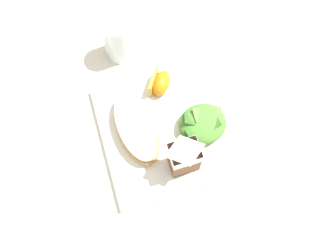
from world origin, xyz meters
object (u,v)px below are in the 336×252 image
(green_salad_pile, at_px, (203,124))
(metal_fork, at_px, (194,63))
(cheesy_pizza_bread, at_px, (136,127))
(paper_napkin, at_px, (235,209))
(white_plate, at_px, (168,129))
(orange_wedge_front, at_px, (161,83))
(drinking_clear_cup, at_px, (118,39))
(milk_carton, at_px, (184,155))

(green_salad_pile, distance_m, metal_fork, 0.17)
(cheesy_pizza_bread, bearing_deg, metal_fork, -143.62)
(cheesy_pizza_bread, height_order, paper_napkin, cheesy_pizza_bread)
(white_plate, distance_m, orange_wedge_front, 0.10)
(paper_napkin, bearing_deg, drinking_clear_cup, -73.39)
(white_plate, distance_m, milk_carton, 0.11)
(milk_carton, relative_size, metal_fork, 0.58)
(milk_carton, xyz_separation_m, metal_fork, (-0.10, -0.23, -0.07))
(cheesy_pizza_bread, distance_m, drinking_clear_cup, 0.21)
(cheesy_pizza_bread, xyz_separation_m, metal_fork, (-0.17, -0.13, -0.03))
(metal_fork, bearing_deg, green_salad_pile, 76.10)
(white_plate, bearing_deg, milk_carton, 93.84)
(green_salad_pile, bearing_deg, orange_wedge_front, -65.02)
(milk_carton, height_order, orange_wedge_front, milk_carton)
(white_plate, xyz_separation_m, metal_fork, (-0.11, -0.14, -0.01))
(milk_carton, bearing_deg, paper_napkin, 122.04)
(drinking_clear_cup, bearing_deg, cheesy_pizza_bread, 85.65)
(drinking_clear_cup, bearing_deg, white_plate, 102.26)
(orange_wedge_front, height_order, paper_napkin, orange_wedge_front)
(paper_napkin, xyz_separation_m, drinking_clear_cup, (0.13, -0.42, 0.05))
(orange_wedge_front, distance_m, drinking_clear_cup, 0.14)
(green_salad_pile, distance_m, drinking_clear_cup, 0.27)
(cheesy_pizza_bread, xyz_separation_m, orange_wedge_front, (-0.08, -0.08, 0.00))
(milk_carton, height_order, drinking_clear_cup, milk_carton)
(cheesy_pizza_bread, bearing_deg, paper_napkin, 123.76)
(milk_carton, bearing_deg, green_salad_pile, -134.65)
(cheesy_pizza_bread, height_order, orange_wedge_front, orange_wedge_front)
(milk_carton, xyz_separation_m, orange_wedge_front, (-0.01, -0.18, -0.04))
(orange_wedge_front, bearing_deg, green_salad_pile, 114.98)
(cheesy_pizza_bread, relative_size, metal_fork, 0.93)
(drinking_clear_cup, bearing_deg, metal_fork, 152.31)
(paper_napkin, distance_m, metal_fork, 0.34)
(orange_wedge_front, xyz_separation_m, paper_napkin, (-0.06, 0.30, -0.03))
(white_plate, relative_size, drinking_clear_cup, 2.66)
(orange_wedge_front, height_order, drinking_clear_cup, drinking_clear_cup)
(cheesy_pizza_bread, bearing_deg, white_plate, 168.18)
(cheesy_pizza_bread, xyz_separation_m, green_salad_pile, (-0.13, 0.03, 0.00))
(paper_napkin, relative_size, drinking_clear_cup, 1.04)
(white_plate, height_order, milk_carton, milk_carton)
(paper_napkin, distance_m, drinking_clear_cup, 0.45)
(cheesy_pizza_bread, relative_size, milk_carton, 1.60)
(white_plate, relative_size, metal_fork, 1.48)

